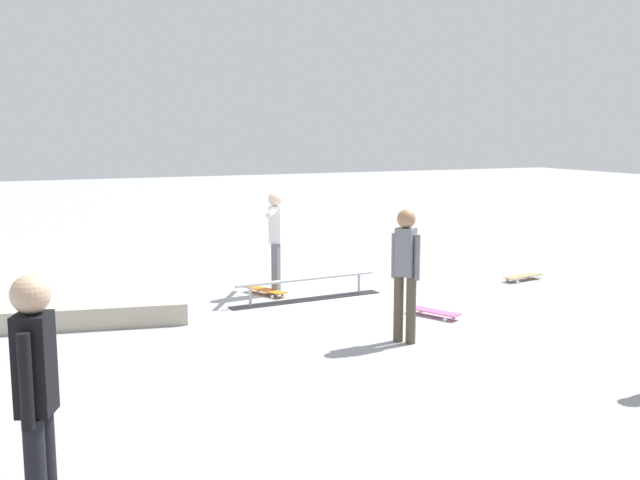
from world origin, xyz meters
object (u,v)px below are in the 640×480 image
Objects in this scene: skater_main at (276,235)px; loose_skateboard_natural at (523,276)px; bystander_black_shirt at (37,397)px; loose_skateboard_pink at (433,311)px; grind_rail at (307,290)px; skate_ledge at (91,317)px; bystander_grey_shirt at (405,268)px; skateboard_main at (266,290)px.

skater_main reaches higher than loose_skateboard_natural.
loose_skateboard_pink is (-5.36, -3.88, -0.91)m from bystander_black_shirt.
grind_rail reaches higher than skate_ledge.
bystander_grey_shirt is 2.03× the size of loose_skateboard_pink.
bystander_grey_shirt is at bearing -11.70° from skateboard_main.
skater_main is 0.94× the size of bystander_black_shirt.
skater_main reaches higher than loose_skateboard_pink.
skate_ledge is at bearing 12.32° from bystander_black_shirt.
grind_rail is at bearing 55.35° from skater_main.
bystander_grey_shirt is at bearing -72.08° from loose_skateboard_pink.
grind_rail is 3.08× the size of loose_skateboard_pink.
loose_skateboard_pink is at bearing 18.17° from loose_skateboard_natural.
bystander_black_shirt is 6.68m from loose_skateboard_pink.
grind_rail is at bearing -12.18° from loose_skateboard_natural.
bystander_black_shirt is (3.69, 6.13, 0.91)m from skateboard_main.
loose_skateboard_natural is (-4.46, 0.77, 0.00)m from skateboard_main.
bystander_grey_shirt is (-3.41, 2.30, 0.78)m from skate_ledge.
loose_skateboard_pink is 3.16m from loose_skateboard_natural.
grind_rail is 1.44× the size of bystander_black_shirt.
bystander_grey_shirt is (-0.66, 3.17, 0.85)m from skateboard_main.
loose_skateboard_pink is at bearing -84.19° from bystander_grey_shirt.
skater_main is 7.25m from bystander_black_shirt.
skateboard_main is at bearing -24.93° from bystander_grey_shirt.
skate_ledge is 3.07× the size of loose_skateboard_pink.
skater_main reaches higher than skate_ledge.
skater_main reaches higher than skateboard_main.
bystander_black_shirt is at bearing 87.64° from bystander_grey_shirt.
skate_ledge reaches higher than loose_skateboard_pink.
skateboard_main is at bearing -8.67° from bystander_black_shirt.
loose_skateboard_natural is (-4.01, 0.18, -0.08)m from grind_rail.
skate_ledge is at bearing -131.75° from loose_skateboard_pink.
bystander_black_shirt is 2.14× the size of loose_skateboard_pink.
skater_main is 1.98× the size of loose_skateboard_natural.
skateboard_main is 3.35m from bystander_grey_shirt.
bystander_black_shirt is at bearing 23.66° from loose_skateboard_natural.
skater_main is 0.99× the size of bystander_grey_shirt.
grind_rail is at bearing -14.44° from bystander_black_shirt.
bystander_black_shirt is at bearing -78.57° from loose_skateboard_pink.
grind_rail is 1.00× the size of skate_ledge.
loose_skateboard_natural is at bearing 56.75° from skateboard_main.
bystander_grey_shirt is 1.61m from loose_skateboard_pink.
skateboard_main is (0.18, -0.00, -0.87)m from skater_main.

